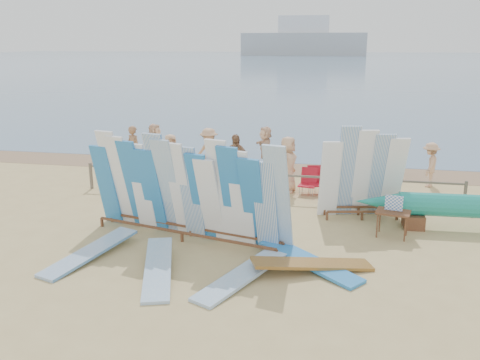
% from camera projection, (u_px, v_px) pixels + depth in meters
% --- Properties ---
extents(ground, '(160.00, 160.00, 0.00)m').
position_uv_depth(ground, '(248.00, 232.00, 13.47)').
color(ground, tan).
rests_on(ground, ground).
extents(ocean, '(320.00, 240.00, 0.02)m').
position_uv_depth(ocean, '(334.00, 61.00, 134.65)').
color(ocean, slate).
rests_on(ocean, ground).
extents(wet_sand_strip, '(40.00, 2.60, 0.01)m').
position_uv_depth(wet_sand_strip, '(280.00, 168.00, 20.28)').
color(wet_sand_strip, '#87674C').
rests_on(wet_sand_strip, ground).
extents(distant_ship, '(45.00, 8.00, 14.00)m').
position_uv_depth(distant_ship, '(303.00, 41.00, 184.72)').
color(distant_ship, '#999EA3').
rests_on(distant_ship, ocean).
extents(fence, '(12.08, 0.08, 0.90)m').
position_uv_depth(fence, '(265.00, 180.00, 16.14)').
color(fence, '#665C4D').
rests_on(fence, ground).
extents(main_surfboard_rack, '(5.51, 2.03, 2.73)m').
position_uv_depth(main_surfboard_rack, '(185.00, 193.00, 12.65)').
color(main_surfboard_rack, brown).
rests_on(main_surfboard_rack, ground).
extents(side_surfboard_rack, '(2.42, 1.13, 2.71)m').
position_uv_depth(side_surfboard_rack, '(363.00, 176.00, 14.23)').
color(side_surfboard_rack, brown).
rests_on(side_surfboard_rack, ground).
extents(vendor_table, '(0.94, 0.75, 1.11)m').
position_uv_depth(vendor_table, '(392.00, 223.00, 13.03)').
color(vendor_table, brown).
rests_on(vendor_table, ground).
extents(flat_board_e, '(1.38, 2.74, 0.29)m').
position_uv_depth(flat_board_e, '(91.00, 258.00, 11.83)').
color(flat_board_e, silver).
rests_on(flat_board_e, ground).
extents(flat_board_d, '(2.49, 2.08, 0.24)m').
position_uv_depth(flat_board_d, '(309.00, 266.00, 11.39)').
color(flat_board_d, '#2574BD').
rests_on(flat_board_d, ground).
extents(flat_board_c, '(2.71, 1.51, 0.35)m').
position_uv_depth(flat_board_c, '(312.00, 271.00, 11.14)').
color(flat_board_c, olive).
rests_on(flat_board_c, ground).
extents(flat_board_a, '(1.34, 2.74, 0.31)m').
position_uv_depth(flat_board_a, '(158.00, 274.00, 11.00)').
color(flat_board_a, '#80A7CE').
rests_on(flat_board_a, ground).
extents(flat_board_b, '(1.69, 2.67, 0.21)m').
position_uv_depth(flat_board_b, '(242.00, 280.00, 10.71)').
color(flat_board_b, '#80A7CE').
rests_on(flat_board_b, ground).
extents(beach_chair_left, '(0.63, 0.65, 0.86)m').
position_uv_depth(beach_chair_left, '(308.00, 187.00, 16.71)').
color(beach_chair_left, red).
rests_on(beach_chair_left, ground).
extents(beach_chair_right, '(0.68, 0.69, 0.91)m').
position_uv_depth(beach_chair_right, '(316.00, 186.00, 16.76)').
color(beach_chair_right, red).
rests_on(beach_chair_right, ground).
extents(stroller, '(0.72, 0.86, 1.01)m').
position_uv_depth(stroller, '(356.00, 186.00, 16.30)').
color(stroller, red).
rests_on(stroller, ground).
extents(beachgoer_1, '(0.74, 0.63, 1.78)m').
position_uv_depth(beachgoer_1, '(134.00, 149.00, 19.57)').
color(beachgoer_1, '#8C6042').
rests_on(beachgoer_1, ground).
extents(beachgoer_6, '(0.59, 0.97, 1.87)m').
position_uv_depth(beachgoer_6, '(288.00, 164.00, 16.86)').
color(beachgoer_6, tan).
rests_on(beachgoer_6, ground).
extents(beachgoer_0, '(0.95, 0.71, 1.76)m').
position_uv_depth(beachgoer_0, '(171.00, 159.00, 17.84)').
color(beachgoer_0, tan).
rests_on(beachgoer_0, ground).
extents(beachgoer_4, '(1.16, 0.70, 1.85)m').
position_uv_depth(beachgoer_4, '(235.00, 161.00, 17.40)').
color(beachgoer_4, '#8C6042').
rests_on(beachgoer_4, ground).
extents(beachgoer_5, '(0.99, 1.65, 1.69)m').
position_uv_depth(beachgoer_5, '(265.00, 148.00, 19.94)').
color(beachgoer_5, beige).
rests_on(beachgoer_5, ground).
extents(beachgoer_11, '(0.80, 1.70, 1.76)m').
position_uv_depth(beachgoer_11, '(155.00, 146.00, 20.20)').
color(beachgoer_11, beige).
rests_on(beachgoer_11, ground).
extents(beachgoer_3, '(1.26, 0.87, 1.80)m').
position_uv_depth(beachgoer_3, '(209.00, 152.00, 18.88)').
color(beachgoer_3, tan).
rests_on(beachgoer_3, ground).
extents(beachgoer_2, '(0.80, 0.77, 1.55)m').
position_uv_depth(beachgoer_2, '(175.00, 166.00, 17.26)').
color(beachgoer_2, beige).
rests_on(beachgoer_2, ground).
extents(beachgoer_9, '(0.66, 1.08, 1.55)m').
position_uv_depth(beachgoer_9, '(430.00, 165.00, 17.48)').
color(beachgoer_9, tan).
rests_on(beachgoer_9, ground).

